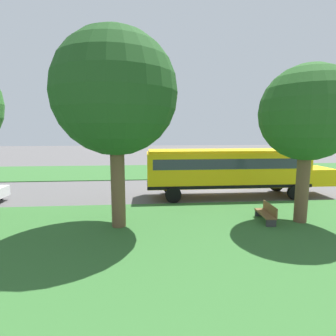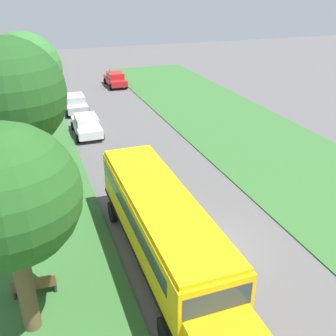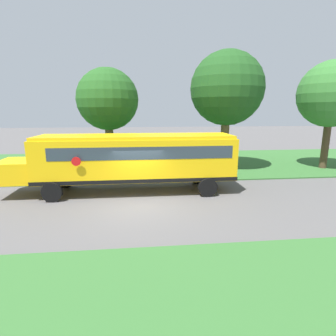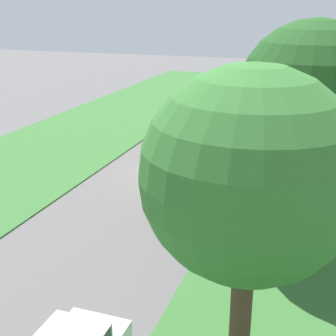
# 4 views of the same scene
# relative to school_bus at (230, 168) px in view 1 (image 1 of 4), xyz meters

# --- Properties ---
(ground_plane) EXTENTS (120.00, 120.00, 0.00)m
(ground_plane) POSITION_rel_school_bus_xyz_m (2.32, 0.36, -1.92)
(ground_plane) COLOR #565454
(grass_verge) EXTENTS (12.00, 80.00, 0.08)m
(grass_verge) POSITION_rel_school_bus_xyz_m (-7.68, 0.36, -1.88)
(grass_verge) COLOR #33662D
(grass_verge) RESTS_ON ground
(grass_far_side) EXTENTS (10.00, 80.00, 0.07)m
(grass_far_side) POSITION_rel_school_bus_xyz_m (11.32, 0.36, -1.89)
(grass_far_side) COLOR #33662D
(grass_far_side) RESTS_ON ground
(school_bus) EXTENTS (2.84, 12.42, 3.16)m
(school_bus) POSITION_rel_school_bus_xyz_m (0.00, 0.00, 0.00)
(school_bus) COLOR yellow
(school_bus) RESTS_ON ground
(oak_tree_beside_bus) EXTENTS (4.34, 4.34, 7.38)m
(oak_tree_beside_bus) POSITION_rel_school_bus_xyz_m (-5.28, -1.63, 3.34)
(oak_tree_beside_bus) COLOR brown
(oak_tree_beside_bus) RESTS_ON ground
(oak_tree_roadside_mid) EXTENTS (5.37, 5.37, 8.70)m
(oak_tree_roadside_mid) POSITION_rel_school_bus_xyz_m (-5.28, 6.81, 4.04)
(oak_tree_roadside_mid) COLOR brown
(oak_tree_roadside_mid) RESTS_ON ground
(park_bench) EXTENTS (1.63, 0.61, 0.92)m
(park_bench) POSITION_rel_school_bus_xyz_m (-5.16, -0.14, -1.45)
(park_bench) COLOR brown
(park_bench) RESTS_ON ground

